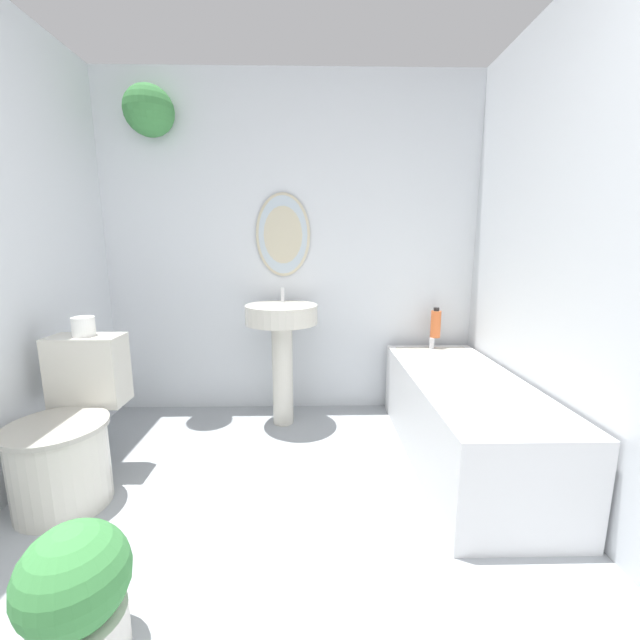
{
  "coord_description": "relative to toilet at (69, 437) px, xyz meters",
  "views": [
    {
      "loc": [
        0.14,
        -0.28,
        1.22
      ],
      "look_at": [
        0.18,
        1.6,
        0.86
      ],
      "focal_mm": 22.0,
      "sensor_mm": 36.0,
      "label": 1
    }
  ],
  "objects": [
    {
      "name": "wall_back",
      "position": [
        0.97,
        1.1,
        0.96
      ],
      "size": [
        2.77,
        0.32,
        2.4
      ],
      "color": "silver",
      "rests_on": "ground_plane"
    },
    {
      "name": "wall_right",
      "position": [
        2.4,
        -0.22,
        0.89
      ],
      "size": [
        0.06,
        2.71,
        2.4
      ],
      "color": "silver",
      "rests_on": "ground_plane"
    },
    {
      "name": "toilet",
      "position": [
        0.0,
        0.0,
        0.0
      ],
      "size": [
        0.45,
        0.62,
        0.76
      ],
      "color": "beige",
      "rests_on": "ground_plane"
    },
    {
      "name": "pedestal_sink",
      "position": [
        0.98,
        0.79,
        0.33
      ],
      "size": [
        0.48,
        0.48,
        0.94
      ],
      "color": "beige",
      "rests_on": "ground_plane"
    },
    {
      "name": "bathtub",
      "position": [
        2.05,
        0.29,
        -0.05
      ],
      "size": [
        0.6,
        1.48,
        0.57
      ],
      "color": "silver",
      "rests_on": "ground_plane"
    },
    {
      "name": "shampoo_bottle",
      "position": [
        2.08,
        0.95,
        0.37
      ],
      "size": [
        0.07,
        0.07,
        0.22
      ],
      "color": "#DB6633",
      "rests_on": "bathtub"
    },
    {
      "name": "potted_plant",
      "position": [
        0.49,
        -0.8,
        -0.08
      ],
      "size": [
        0.31,
        0.31,
        0.43
      ],
      "color": "silver",
      "rests_on": "ground_plane"
    },
    {
      "name": "toilet_paper_roll",
      "position": [
        0.0,
        0.22,
        0.51
      ],
      "size": [
        0.11,
        0.11,
        0.1
      ],
      "color": "white",
      "rests_on": "toilet"
    }
  ]
}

